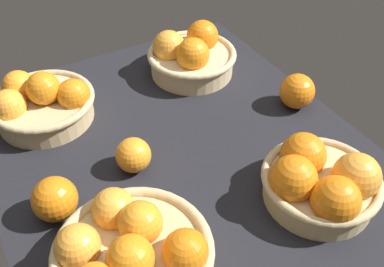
% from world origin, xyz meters
% --- Properties ---
extents(market_tray, '(0.84, 0.72, 0.03)m').
position_xyz_m(market_tray, '(0.00, 0.00, 0.01)').
color(market_tray, black).
rests_on(market_tray, ground).
extents(basket_near_left, '(0.21, 0.21, 0.11)m').
position_xyz_m(basket_near_left, '(-0.24, -0.15, 0.08)').
color(basket_near_left, tan).
rests_on(basket_near_left, market_tray).
extents(basket_near_right, '(0.22, 0.22, 0.11)m').
position_xyz_m(basket_near_right, '(0.24, -0.16, 0.08)').
color(basket_near_right, '#D3BC8C').
rests_on(basket_near_right, market_tray).
extents(basket_far_right, '(0.22, 0.22, 0.12)m').
position_xyz_m(basket_far_right, '(0.23, 0.21, 0.07)').
color(basket_far_right, tan).
rests_on(basket_far_right, market_tray).
extents(basket_far_left, '(0.25, 0.25, 0.11)m').
position_xyz_m(basket_far_left, '(-0.20, 0.19, 0.08)').
color(basket_far_left, tan).
rests_on(basket_far_left, market_tray).
extents(loose_orange_front_gap, '(0.07, 0.07, 0.07)m').
position_xyz_m(loose_orange_front_gap, '(0.00, 0.10, 0.06)').
color(loose_orange_front_gap, orange).
rests_on(loose_orange_front_gap, market_tray).
extents(loose_orange_back_gap, '(0.08, 0.08, 0.08)m').
position_xyz_m(loose_orange_back_gap, '(-0.04, 0.26, 0.07)').
color(loose_orange_back_gap, orange).
rests_on(loose_orange_back_gap, market_tray).
extents(loose_orange_side_gap, '(0.08, 0.08, 0.08)m').
position_xyz_m(loose_orange_side_gap, '(-0.00, -0.30, 0.07)').
color(loose_orange_side_gap, orange).
rests_on(loose_orange_side_gap, market_tray).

